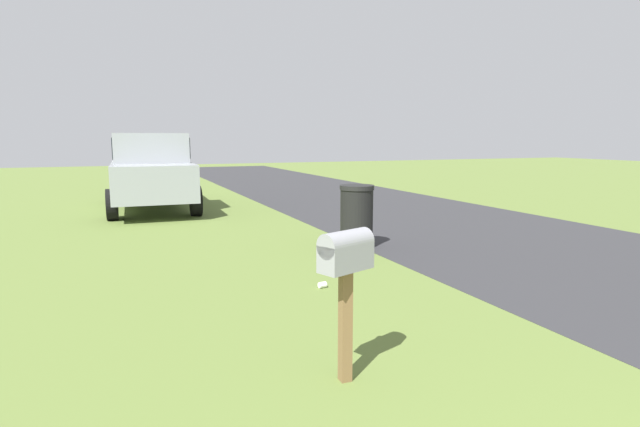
# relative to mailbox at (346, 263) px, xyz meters

# --- Properties ---
(road_asphalt) EXTENTS (60.00, 5.94, 0.01)m
(road_asphalt) POSITION_rel_mailbox_xyz_m (1.66, -5.39, -0.98)
(road_asphalt) COLOR #2D2D30
(road_asphalt) RESTS_ON ground
(mailbox) EXTENTS (0.35, 0.49, 1.25)m
(mailbox) POSITION_rel_mailbox_xyz_m (0.00, 0.00, 0.00)
(mailbox) COLOR brown
(mailbox) RESTS_ON ground
(pickup_truck) EXTENTS (5.65, 2.36, 2.09)m
(pickup_truck) POSITION_rel_mailbox_xyz_m (11.14, 0.70, 0.12)
(pickup_truck) COLOR #93999E
(pickup_truck) RESTS_ON ground
(trash_bin) EXTENTS (0.62, 0.62, 1.14)m
(trash_bin) POSITION_rel_mailbox_xyz_m (4.50, -2.34, -0.41)
(trash_bin) COLOR black
(trash_bin) RESTS_ON ground
(litter_cup_near_hydrant) EXTENTS (0.09, 0.11, 0.08)m
(litter_cup_near_hydrant) POSITION_rel_mailbox_xyz_m (2.45, -0.82, -0.95)
(litter_cup_near_hydrant) COLOR white
(litter_cup_near_hydrant) RESTS_ON ground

